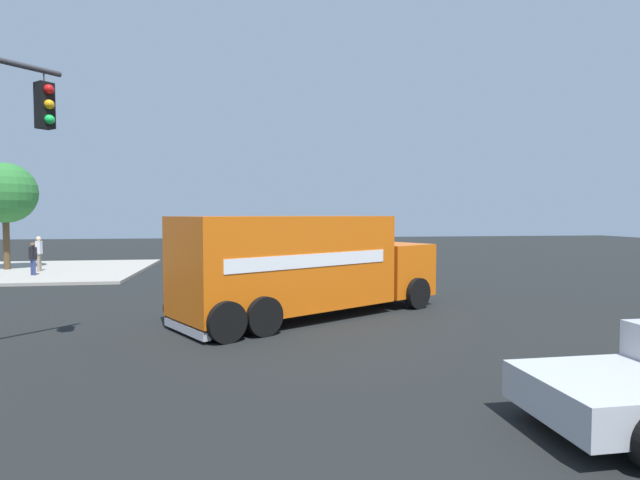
{
  "coord_description": "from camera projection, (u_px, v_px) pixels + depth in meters",
  "views": [
    {
      "loc": [
        16.09,
        -1.37,
        3.04
      ],
      "look_at": [
        1.26,
        0.87,
        2.28
      ],
      "focal_mm": 28.28,
      "sensor_mm": 36.0,
      "label": 1
    }
  ],
  "objects": [
    {
      "name": "shade_tree_near",
      "position": [
        5.0,
        193.0,
        26.41
      ],
      "size": [
        3.16,
        3.16,
        5.62
      ],
      "color": "brown",
      "rests_on": "sidewalk_corner_near"
    },
    {
      "name": "pedestrian_near_corner",
      "position": [
        33.0,
        257.0,
        24.0
      ],
      "size": [
        0.39,
        0.42,
        1.56
      ],
      "color": "navy",
      "rests_on": "sidewalk_corner_near"
    },
    {
      "name": "sidewalk_corner_near",
      "position": [
        38.0,
        271.0,
        26.37
      ],
      "size": [
        10.69,
        10.69,
        0.14
      ],
      "primitive_type": "cube",
      "color": "#9E998E",
      "rests_on": "ground"
    },
    {
      "name": "pedestrian_crossing",
      "position": [
        39.0,
        251.0,
        25.61
      ],
      "size": [
        0.53,
        0.24,
        1.79
      ],
      "color": "gray",
      "rests_on": "sidewalk_corner_near"
    },
    {
      "name": "sedan_tan",
      "position": [
        321.0,
        257.0,
        28.4
      ],
      "size": [
        2.37,
        4.46,
        1.31
      ],
      "color": "tan",
      "rests_on": "ground"
    },
    {
      "name": "ground_plane",
      "position": [
        288.0,
        309.0,
        16.25
      ],
      "size": [
        100.0,
        100.0,
        0.0
      ],
      "primitive_type": "plane",
      "color": "black"
    },
    {
      "name": "delivery_truck",
      "position": [
        306.0,
        265.0,
        14.89
      ],
      "size": [
        6.47,
        8.54,
        2.99
      ],
      "color": "orange",
      "rests_on": "ground"
    }
  ]
}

